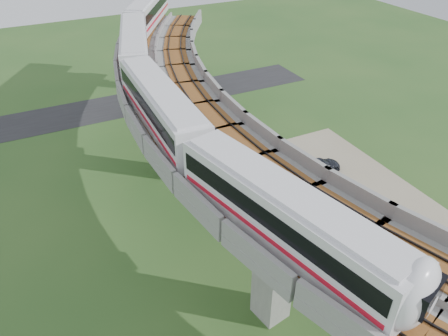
% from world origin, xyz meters
% --- Properties ---
extents(ground, '(160.00, 160.00, 0.00)m').
position_xyz_m(ground, '(0.00, 0.00, 0.00)').
color(ground, '#2A5220').
rests_on(ground, ground).
extents(dirt_lot, '(18.00, 26.00, 0.04)m').
position_xyz_m(dirt_lot, '(14.00, -2.00, 0.02)').
color(dirt_lot, gray).
rests_on(dirt_lot, ground).
extents(asphalt_road, '(60.00, 8.00, 0.03)m').
position_xyz_m(asphalt_road, '(0.00, 30.00, 0.01)').
color(asphalt_road, '#232326').
rests_on(asphalt_road, ground).
extents(viaduct, '(19.58, 73.98, 11.40)m').
position_xyz_m(viaduct, '(3.84, 0.00, 9.05)').
color(viaduct, '#99968E').
rests_on(viaduct, ground).
extents(metro_train, '(15.32, 60.64, 3.64)m').
position_xyz_m(metro_train, '(0.99, 8.73, 12.31)').
color(metro_train, silver).
rests_on(metro_train, ground).
extents(fence, '(3.87, 38.73, 1.50)m').
position_xyz_m(fence, '(9.75, 0.00, 0.75)').
color(fence, '#2D382D').
rests_on(fence, ground).
extents(tree_0, '(2.80, 2.80, 3.09)m').
position_xyz_m(tree_0, '(11.84, 22.13, 1.90)').
color(tree_0, '#382314').
rests_on(tree_0, ground).
extents(tree_1, '(1.87, 1.87, 2.55)m').
position_xyz_m(tree_1, '(8.08, 14.62, 1.75)').
color(tree_1, '#382314').
rests_on(tree_1, ground).
extents(tree_2, '(2.32, 2.32, 3.09)m').
position_xyz_m(tree_2, '(7.12, 8.32, 2.10)').
color(tree_2, '#382314').
rests_on(tree_2, ground).
extents(tree_3, '(2.99, 2.99, 3.48)m').
position_xyz_m(tree_3, '(6.08, 3.76, 2.20)').
color(tree_3, '#382314').
rests_on(tree_3, ground).
extents(tree_4, '(2.17, 2.17, 3.02)m').
position_xyz_m(tree_4, '(7.54, -5.81, 2.09)').
color(tree_4, '#382314').
rests_on(tree_4, ground).
extents(tree_5, '(2.36, 2.36, 3.11)m').
position_xyz_m(tree_5, '(7.82, -9.77, 2.10)').
color(tree_5, '#382314').
rests_on(tree_5, ground).
extents(tree_6, '(2.45, 2.45, 2.70)m').
position_xyz_m(tree_6, '(8.68, -16.85, 1.66)').
color(tree_6, '#382314').
rests_on(tree_6, ground).
extents(car_white, '(2.99, 3.14, 1.05)m').
position_xyz_m(car_white, '(13.58, -8.25, 0.57)').
color(car_white, silver).
rests_on(car_white, dirt_lot).
extents(car_red, '(3.15, 3.59, 1.18)m').
position_xyz_m(car_red, '(14.57, -4.46, 0.63)').
color(car_red, '#AB1F0F').
rests_on(car_red, dirt_lot).
extents(car_dark, '(4.99, 2.67, 1.37)m').
position_xyz_m(car_dark, '(15.94, 3.52, 0.73)').
color(car_dark, black).
rests_on(car_dark, dirt_lot).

